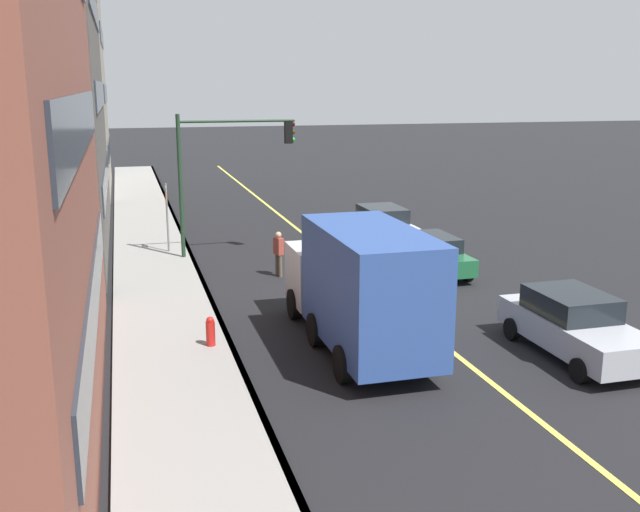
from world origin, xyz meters
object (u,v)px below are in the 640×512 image
car_white (382,223)px  fire_hydrant (211,334)px  street_sign_post (167,213)px  car_green (429,253)px  car_silver (574,325)px  traffic_light_mast (226,159)px  truck_blue (361,285)px  pedestrian_with_backpack (279,250)px

car_white → fire_hydrant: (-11.77, 9.10, -0.33)m
street_sign_post → car_green: bearing=-121.4°
car_green → car_white: 5.83m
street_sign_post → fire_hydrant: 11.58m
car_green → fire_hydrant: 10.62m
car_silver → traffic_light_mast: size_ratio=0.81×
street_sign_post → fire_hydrant: (-11.50, -0.30, -1.27)m
traffic_light_mast → fire_hydrant: traffic_light_mast is taller
truck_blue → traffic_light_mast: bearing=9.2°
car_green → pedestrian_with_backpack: (1.01, 5.44, 0.22)m
pedestrian_with_backpack → traffic_light_mast: traffic_light_mast is taller
car_green → car_silver: bearing=-179.0°
pedestrian_with_backpack → fire_hydrant: bearing=154.3°
truck_blue → fire_hydrant: truck_blue is taller
car_green → truck_blue: (-6.84, 4.98, 1.00)m
car_silver → traffic_light_mast: traffic_light_mast is taller
car_white → fire_hydrant: bearing=142.3°
traffic_light_mast → fire_hydrant: 11.09m
pedestrian_with_backpack → truck_blue: bearing=-176.6°
car_white → traffic_light_mast: 7.92m
car_white → fire_hydrant: size_ratio=4.67×
truck_blue → fire_hydrant: (0.90, 3.81, -1.28)m
truck_blue → street_sign_post: 13.07m
car_silver → traffic_light_mast: bearing=27.9°
street_sign_post → fire_hydrant: bearing=-178.5°
car_silver → truck_blue: size_ratio=0.65×
traffic_light_mast → car_white: bearing=-78.6°
car_green → car_white: bearing=-3.0°
car_silver → fire_hydrant: bearing=72.7°
car_silver → pedestrian_with_backpack: pedestrian_with_backpack is taller
traffic_light_mast → pedestrian_with_backpack: bearing=-158.0°
car_white → pedestrian_with_backpack: (-4.81, 5.75, 0.17)m
pedestrian_with_backpack → car_green: bearing=-100.6°
pedestrian_with_backpack → fire_hydrant: (-6.96, 3.35, -0.50)m
car_silver → fire_hydrant: (2.78, 8.94, -0.36)m
pedestrian_with_backpack → traffic_light_mast: bearing=22.0°
car_green → fire_hydrant: car_green is taller
traffic_light_mast → fire_hydrant: bearing=169.1°
traffic_light_mast → car_silver: bearing=-152.1°
car_green → street_sign_post: 10.71m
car_silver → car_white: size_ratio=1.06×
car_green → truck_blue: truck_blue is taller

